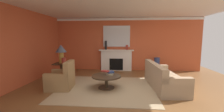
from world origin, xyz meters
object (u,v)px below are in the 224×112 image
object	(u,v)px
fireplace	(116,61)
vase_mantel_right	(127,47)
coffee_table	(106,79)
vase_on_side_table	(64,61)
mantel_mirror	(117,36)
side_table	(62,70)
armchair_near_window	(62,80)
vase_mantel_left	(106,45)
sofa	(163,79)
vase_tall_corner	(157,65)
table_lamp	(61,50)

from	to	relation	value
fireplace	vase_mantel_right	size ratio (longest dim) A/B	7.19
coffee_table	vase_on_side_table	distance (m)	1.99
mantel_mirror	side_table	xyz separation A→B (m)	(-2.12, -2.06, -1.41)
armchair_near_window	vase_mantel_left	size ratio (longest dim) A/B	2.06
sofa	vase_tall_corner	xyz separation A→B (m)	(0.27, 2.22, 0.08)
fireplace	mantel_mirror	size ratio (longest dim) A/B	1.28
mantel_mirror	table_lamp	bearing A→B (deg)	-135.90
coffee_table	vase_tall_corner	xyz separation A→B (m)	(2.22, 2.47, 0.04)
side_table	coffee_table	bearing A→B (deg)	-23.26
table_lamp	sofa	bearing A→B (deg)	-8.55
armchair_near_window	table_lamp	xyz separation A→B (m)	(-0.42, 0.99, 0.92)
mantel_mirror	side_table	bearing A→B (deg)	-135.90
vase_mantel_right	coffee_table	bearing A→B (deg)	-105.08
fireplace	table_lamp	size ratio (longest dim) A/B	2.40
vase_mantel_right	vase_on_side_table	world-z (taller)	vase_mantel_right
sofa	vase_tall_corner	distance (m)	2.24
vase_tall_corner	vase_on_side_table	world-z (taller)	vase_on_side_table
mantel_mirror	vase_mantel_left	distance (m)	0.74
mantel_mirror	vase_on_side_table	size ratio (longest dim) A/B	5.80
coffee_table	vase_tall_corner	bearing A→B (deg)	48.11
mantel_mirror	vase_on_side_table	xyz separation A→B (m)	(-1.97, -2.18, -0.99)
fireplace	vase_mantel_right	xyz separation A→B (m)	(0.55, -0.05, 0.71)
table_lamp	vase_mantel_right	xyz separation A→B (m)	(2.67, 1.89, 0.01)
armchair_near_window	sofa	bearing A→B (deg)	6.65
fireplace	sofa	size ratio (longest dim) A/B	0.83
armchair_near_window	side_table	size ratio (longest dim) A/B	1.36
fireplace	table_lamp	xyz separation A→B (m)	(-2.12, -1.94, 0.70)
coffee_table	side_table	world-z (taller)	side_table
vase_on_side_table	vase_tall_corner	bearing A→B (deg)	23.69
side_table	vase_tall_corner	xyz separation A→B (m)	(4.16, 1.64, -0.02)
coffee_table	side_table	xyz separation A→B (m)	(-1.94, 0.83, 0.06)
side_table	vase_tall_corner	world-z (taller)	vase_tall_corner
armchair_near_window	side_table	xyz separation A→B (m)	(-0.42, 0.99, 0.09)
mantel_mirror	coffee_table	distance (m)	3.25
table_lamp	vase_mantel_left	bearing A→B (deg)	50.18
vase_mantel_right	vase_tall_corner	world-z (taller)	vase_mantel_right
mantel_mirror	vase_on_side_table	distance (m)	3.10
mantel_mirror	sofa	world-z (taller)	mantel_mirror
side_table	vase_mantel_right	xyz separation A→B (m)	(2.67, 1.89, 0.84)
sofa	coffee_table	size ratio (longest dim) A/B	2.16
side_table	vase_mantel_left	size ratio (longest dim) A/B	1.52
vase_mantel_right	vase_tall_corner	size ratio (longest dim) A/B	0.33
table_lamp	vase_mantel_right	bearing A→B (deg)	35.23
side_table	table_lamp	distance (m)	0.82
side_table	vase_on_side_table	xyz separation A→B (m)	(0.15, -0.12, 0.42)
coffee_table	vase_mantel_right	size ratio (longest dim) A/B	3.99
mantel_mirror	vase_tall_corner	world-z (taller)	mantel_mirror
sofa	vase_on_side_table	bearing A→B (deg)	172.91
vase_tall_corner	sofa	bearing A→B (deg)	-96.90
vase_tall_corner	mantel_mirror	bearing A→B (deg)	168.34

